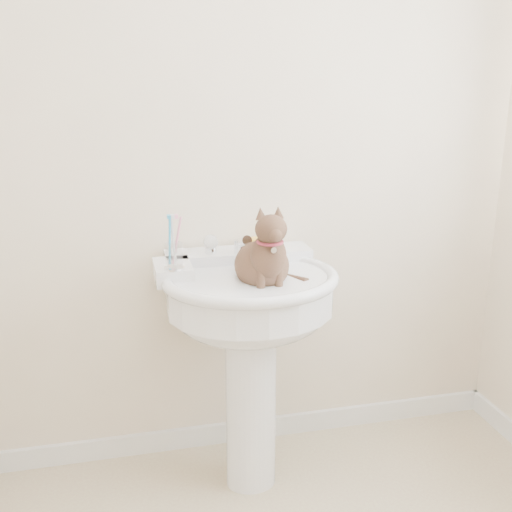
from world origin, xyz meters
TOP-DOWN VIEW (x-y plane):
  - wall_back at (0.00, 1.10)m, footprint 2.20×0.00m
  - baseboard_back at (0.00, 1.09)m, footprint 2.20×0.02m
  - pedestal_sink at (-0.07, 0.81)m, footprint 0.64×0.63m
  - faucet at (-0.07, 0.97)m, footprint 0.28×0.12m
  - soap_bar at (0.02, 1.06)m, footprint 0.09×0.06m
  - toothbrush_cup at (-0.33, 0.82)m, footprint 0.07×0.07m
  - cat at (-0.03, 0.75)m, footprint 0.21×0.26m

SIDE VIEW (x-z plane):
  - baseboard_back at x=0.00m, z-range 0.00..0.09m
  - pedestal_sink at x=-0.07m, z-range 0.25..1.13m
  - soap_bar at x=0.02m, z-range 0.88..0.91m
  - cat at x=-0.03m, z-range 0.72..1.10m
  - faucet at x=-0.07m, z-range 0.85..0.99m
  - toothbrush_cup at x=-0.33m, z-range 0.84..1.02m
  - wall_back at x=0.00m, z-range 0.00..2.50m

